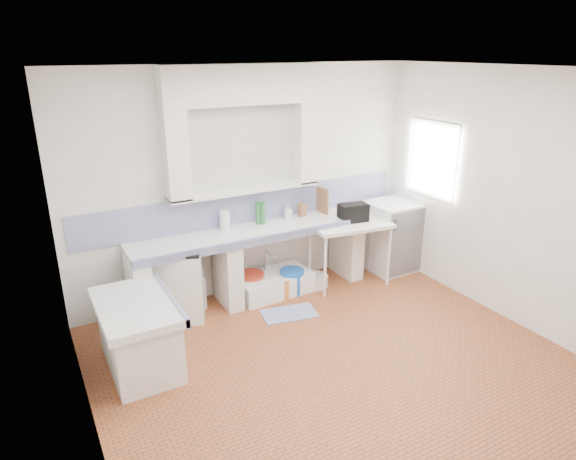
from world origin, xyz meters
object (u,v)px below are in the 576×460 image
stove (178,283)px  sink (273,284)px  fridge (391,236)px  side_table (349,254)px

stove → sink: stove is taller
sink → stove: bearing=175.7°
sink → fridge: (1.80, -0.12, 0.37)m
stove → sink: bearing=20.2°
sink → fridge: size_ratio=0.99×
stove → sink: (1.22, -0.02, -0.29)m
sink → side_table: (1.00, -0.23, 0.31)m
side_table → fridge: fridge is taller
stove → side_table: 2.24m
sink → side_table: side_table is taller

